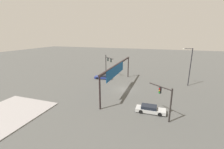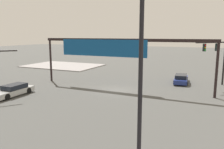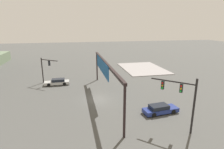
{
  "view_description": "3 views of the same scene",
  "coord_description": "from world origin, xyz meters",
  "px_view_note": "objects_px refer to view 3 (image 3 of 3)",
  "views": [
    {
      "loc": [
        32.48,
        8.07,
        12.49
      ],
      "look_at": [
        2.25,
        -2.1,
        3.96
      ],
      "focal_mm": 24.25,
      "sensor_mm": 36.0,
      "label": 1
    },
    {
      "loc": [
        -10.74,
        24.23,
        6.54
      ],
      "look_at": [
        -0.77,
        2.75,
        2.41
      ],
      "focal_mm": 36.67,
      "sensor_mm": 36.0,
      "label": 2
    },
    {
      "loc": [
        -27.25,
        3.43,
        11.55
      ],
      "look_at": [
        2.05,
        -2.8,
        3.46
      ],
      "focal_mm": 29.51,
      "sensor_mm": 36.0,
      "label": 3
    }
  ],
  "objects_px": {
    "sedan_car_approaching": "(57,82)",
    "sedan_car_waiting_far": "(160,109)",
    "traffic_signal_near_corner": "(45,67)",
    "traffic_signal_opposite_side": "(183,96)"
  },
  "relations": [
    {
      "from": "sedan_car_approaching",
      "to": "sedan_car_waiting_far",
      "type": "xyz_separation_m",
      "value": [
        -15.55,
        -14.48,
        -0.0
      ]
    },
    {
      "from": "sedan_car_approaching",
      "to": "sedan_car_waiting_far",
      "type": "relative_size",
      "value": 0.97
    },
    {
      "from": "traffic_signal_opposite_side",
      "to": "sedan_car_waiting_far",
      "type": "bearing_deg",
      "value": -43.1
    },
    {
      "from": "traffic_signal_near_corner",
      "to": "sedan_car_waiting_far",
      "type": "height_order",
      "value": "traffic_signal_near_corner"
    },
    {
      "from": "traffic_signal_near_corner",
      "to": "traffic_signal_opposite_side",
      "type": "relative_size",
      "value": 0.83
    },
    {
      "from": "traffic_signal_opposite_side",
      "to": "sedan_car_approaching",
      "type": "bearing_deg",
      "value": -10.05
    },
    {
      "from": "sedan_car_waiting_far",
      "to": "traffic_signal_near_corner",
      "type": "bearing_deg",
      "value": 128.37
    },
    {
      "from": "traffic_signal_opposite_side",
      "to": "sedan_car_waiting_far",
      "type": "height_order",
      "value": "traffic_signal_opposite_side"
    },
    {
      "from": "traffic_signal_near_corner",
      "to": "traffic_signal_opposite_side",
      "type": "bearing_deg",
      "value": -13.45
    },
    {
      "from": "sedan_car_approaching",
      "to": "traffic_signal_near_corner",
      "type": "bearing_deg",
      "value": -33.98
    }
  ]
}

